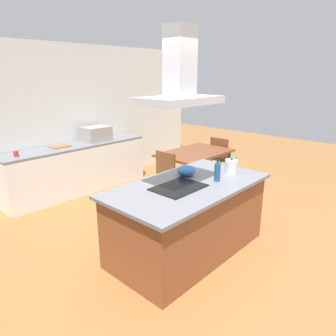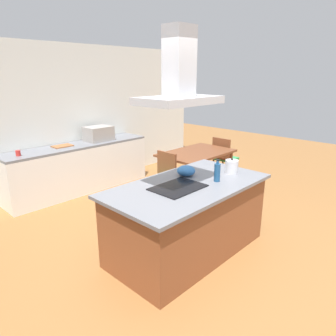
% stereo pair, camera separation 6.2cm
% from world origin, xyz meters
% --- Properties ---
extents(ground, '(16.00, 16.00, 0.00)m').
position_xyz_m(ground, '(0.00, 1.50, 0.00)').
color(ground, '#936033').
extents(wall_back, '(7.20, 0.10, 2.70)m').
position_xyz_m(wall_back, '(0.00, 3.25, 1.35)').
color(wall_back, silver).
rests_on(wall_back, ground).
extents(kitchen_island, '(2.05, 1.10, 0.90)m').
position_xyz_m(kitchen_island, '(0.00, 0.00, 0.45)').
color(kitchen_island, brown).
rests_on(kitchen_island, ground).
extents(cooktop, '(0.60, 0.44, 0.01)m').
position_xyz_m(cooktop, '(-0.18, 0.00, 0.91)').
color(cooktop, black).
rests_on(cooktop, kitchen_island).
extents(tea_kettle, '(0.22, 0.17, 0.20)m').
position_xyz_m(tea_kettle, '(0.73, -0.14, 0.99)').
color(tea_kettle, silver).
rests_on(tea_kettle, kitchen_island).
extents(olive_oil_bottle, '(0.08, 0.08, 0.28)m').
position_xyz_m(olive_oil_bottle, '(0.32, -0.19, 1.02)').
color(olive_oil_bottle, navy).
rests_on(olive_oil_bottle, kitchen_island).
extents(mixing_bowl, '(0.24, 0.24, 0.13)m').
position_xyz_m(mixing_bowl, '(0.23, 0.23, 0.97)').
color(mixing_bowl, '#2D6BB7').
rests_on(mixing_bowl, kitchen_island).
extents(back_counter, '(2.78, 0.62, 0.90)m').
position_xyz_m(back_counter, '(0.23, 2.88, 0.45)').
color(back_counter, white).
rests_on(back_counter, ground).
extents(countertop_microwave, '(0.50, 0.38, 0.28)m').
position_xyz_m(countertop_microwave, '(0.70, 2.88, 1.04)').
color(countertop_microwave, '#9E9993').
rests_on(countertop_microwave, back_counter).
extents(coffee_mug_red, '(0.08, 0.08, 0.09)m').
position_xyz_m(coffee_mug_red, '(-0.87, 2.82, 0.95)').
color(coffee_mug_red, red).
rests_on(coffee_mug_red, back_counter).
extents(cutting_board, '(0.34, 0.24, 0.02)m').
position_xyz_m(cutting_board, '(-0.05, 2.93, 0.91)').
color(cutting_board, '#995B33').
rests_on(cutting_board, back_counter).
extents(dining_table, '(1.40, 0.90, 0.75)m').
position_xyz_m(dining_table, '(1.79, 1.30, 0.67)').
color(dining_table, brown).
rests_on(dining_table, ground).
extents(chair_at_left_end, '(0.42, 0.42, 0.89)m').
position_xyz_m(chair_at_left_end, '(0.87, 1.30, 0.51)').
color(chair_at_left_end, '#33934C').
rests_on(chair_at_left_end, ground).
extents(chair_at_right_end, '(0.42, 0.42, 0.89)m').
position_xyz_m(chair_at_right_end, '(2.70, 1.30, 0.51)').
color(chair_at_right_end, '#33934C').
rests_on(chair_at_right_end, ground).
extents(range_hood, '(0.90, 0.55, 0.78)m').
position_xyz_m(range_hood, '(-0.18, 0.00, 2.10)').
color(range_hood, '#ADADB2').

